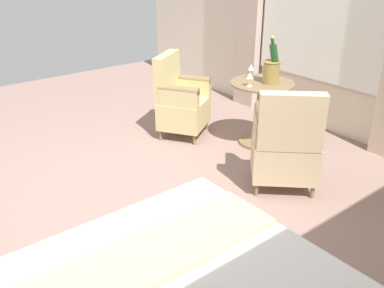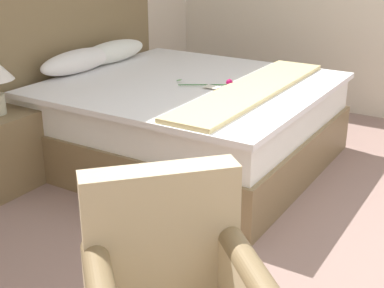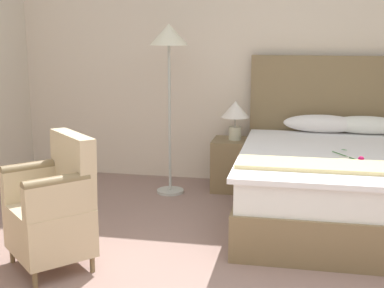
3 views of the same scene
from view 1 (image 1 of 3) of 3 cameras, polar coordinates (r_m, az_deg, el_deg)
The scene contains 7 objects.
ground_plane at distance 3.86m, azimuth -10.02°, elevation -6.90°, with size 8.05×8.05×0.00m, color gray.
side_table_round at distance 4.71m, azimuth 9.14°, elevation 4.76°, with size 0.68×0.68×0.70m.
champagne_bucket at distance 4.57m, azimuth 10.62°, elevation 9.89°, with size 0.18×0.18×0.49m.
wine_glass_near_bucket at distance 4.74m, azimuth 7.88°, elevation 10.02°, with size 0.07×0.07×0.15m.
wine_glass_near_edge at distance 4.43m, azimuth 7.75°, elevation 8.93°, with size 0.08×0.08×0.14m.
armchair_by_window at distance 3.84m, azimuth 12.40°, elevation -0.07°, with size 0.75×0.75×0.95m.
armchair_facing_bed at distance 4.89m, azimuth -1.55°, elevation 5.79°, with size 0.72×0.71×0.94m.
Camera 1 is at (1.49, 2.95, 2.01)m, focal length 40.00 mm.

